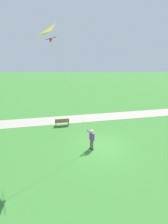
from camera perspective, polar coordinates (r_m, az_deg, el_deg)
ground_plane at (r=13.48m, az=6.02°, el=-12.41°), size 120.00×120.00×0.00m
walkway_path at (r=18.80m, az=-2.15°, el=-2.46°), size 8.05×31.92×0.02m
person_kite_flyer at (r=12.55m, az=2.78°, el=-9.38°), size 0.53×0.62×1.83m
flying_kite at (r=9.73m, az=-9.99°, el=26.11°), size 2.13×2.62×6.94m
park_bench_near_walkway at (r=16.89m, az=-8.00°, el=-3.49°), size 0.70×1.55×0.88m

